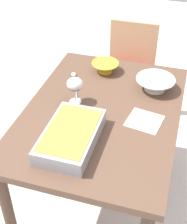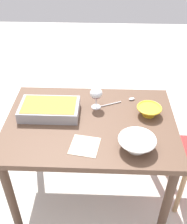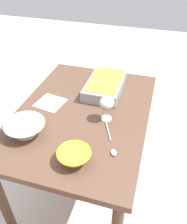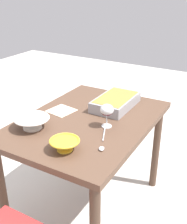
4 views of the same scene
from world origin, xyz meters
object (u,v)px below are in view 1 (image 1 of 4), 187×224
at_px(wine_glass, 75,85).
at_px(serving_spoon, 74,80).
at_px(napkin, 144,121).
at_px(chair, 129,72).
at_px(small_bowl, 155,83).
at_px(mixing_bowl, 105,66).
at_px(casserole_dish, 71,135).
at_px(dining_table, 102,125).

height_order(wine_glass, serving_spoon, wine_glass).
xyz_separation_m(serving_spoon, napkin, (-0.25, -0.46, -0.01)).
xyz_separation_m(chair, serving_spoon, (-0.68, 0.20, 0.30)).
distance_m(wine_glass, small_bowl, 0.47).
bearing_deg(wine_glass, serving_spoon, 21.17).
distance_m(chair, napkin, 1.02).
xyz_separation_m(mixing_bowl, napkin, (-0.41, -0.32, -0.04)).
relative_size(chair, casserole_dish, 2.11).
relative_size(chair, serving_spoon, 3.12).
relative_size(small_bowl, napkin, 1.32).
xyz_separation_m(wine_glass, napkin, (-0.05, -0.39, -0.11)).
xyz_separation_m(small_bowl, napkin, (-0.30, 0.00, -0.04)).
distance_m(dining_table, casserole_dish, 0.32).
bearing_deg(chair, serving_spoon, 163.60).
xyz_separation_m(chair, small_bowl, (-0.63, -0.27, 0.34)).
height_order(mixing_bowl, serving_spoon, mixing_bowl).
bearing_deg(wine_glass, casserole_dish, -164.28).
bearing_deg(dining_table, serving_spoon, 45.77).
distance_m(chair, casserole_dish, 1.24).
relative_size(dining_table, napkin, 6.68).
height_order(chair, napkin, chair).
distance_m(wine_glass, napkin, 0.41).
bearing_deg(dining_table, napkin, -95.58).
distance_m(casserole_dish, mixing_bowl, 0.67).
xyz_separation_m(chair, wine_glass, (-0.88, 0.13, 0.40)).
xyz_separation_m(chair, casserole_dish, (-1.19, 0.04, 0.34)).
bearing_deg(small_bowl, wine_glass, 122.31).
height_order(chair, small_bowl, same).
bearing_deg(casserole_dish, napkin, -49.65).
relative_size(small_bowl, serving_spoon, 0.83).
relative_size(casserole_dish, small_bowl, 1.78).
bearing_deg(napkin, wine_glass, 82.04).
height_order(casserole_dish, serving_spoon, casserole_dish).
height_order(dining_table, serving_spoon, serving_spoon).
height_order(dining_table, mixing_bowl, mixing_bowl).
height_order(wine_glass, casserole_dish, wine_glass).
xyz_separation_m(casserole_dish, napkin, (0.26, -0.30, -0.04)).
distance_m(chair, serving_spoon, 0.77).
distance_m(chair, mixing_bowl, 0.62).
xyz_separation_m(dining_table, casserole_dish, (-0.28, 0.07, 0.14)).
relative_size(chair, napkin, 4.95).
distance_m(mixing_bowl, napkin, 0.52).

